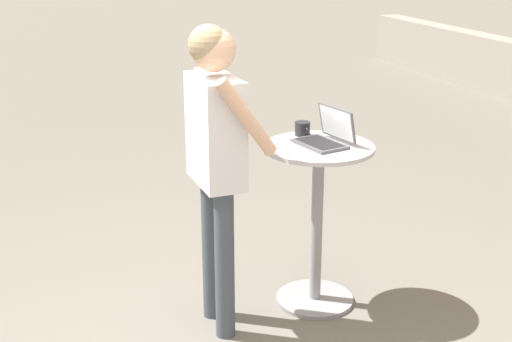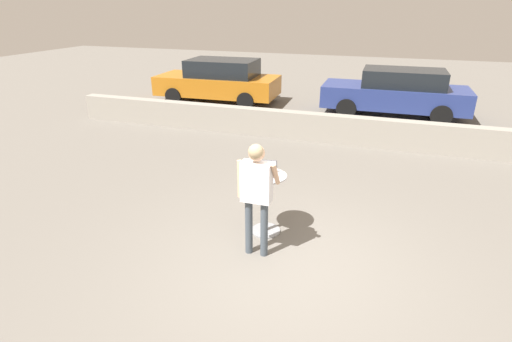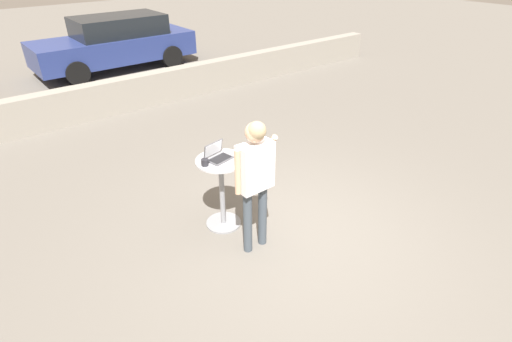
{
  "view_description": "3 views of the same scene",
  "coord_description": "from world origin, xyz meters",
  "px_view_note": "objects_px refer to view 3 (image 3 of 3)",
  "views": [
    {
      "loc": [
        2.97,
        -0.95,
        2.21
      ],
      "look_at": [
        -0.39,
        0.32,
        0.98
      ],
      "focal_mm": 50.0,
      "sensor_mm": 36.0,
      "label": 1
    },
    {
      "loc": [
        1.08,
        -4.65,
        3.49
      ],
      "look_at": [
        -0.65,
        0.44,
        1.22
      ],
      "focal_mm": 28.0,
      "sensor_mm": 36.0,
      "label": 2
    },
    {
      "loc": [
        -2.99,
        -2.99,
        3.44
      ],
      "look_at": [
        -0.42,
        0.27,
        1.02
      ],
      "focal_mm": 28.0,
      "sensor_mm": 36.0,
      "label": 3
    }
  ],
  "objects_px": {
    "coffee_mug": "(205,162)",
    "laptop": "(218,155)",
    "cafe_table": "(222,186)",
    "parked_car_near_street": "(116,43)",
    "standing_person": "(255,171)"
  },
  "relations": [
    {
      "from": "cafe_table",
      "to": "coffee_mug",
      "type": "xyz_separation_m",
      "value": [
        -0.23,
        -0.0,
        0.44
      ]
    },
    {
      "from": "coffee_mug",
      "to": "laptop",
      "type": "bearing_deg",
      "value": 12.53
    },
    {
      "from": "cafe_table",
      "to": "laptop",
      "type": "height_order",
      "value": "laptop"
    },
    {
      "from": "coffee_mug",
      "to": "parked_car_near_street",
      "type": "relative_size",
      "value": 0.03
    },
    {
      "from": "standing_person",
      "to": "parked_car_near_street",
      "type": "height_order",
      "value": "standing_person"
    },
    {
      "from": "parked_car_near_street",
      "to": "cafe_table",
      "type": "bearing_deg",
      "value": -102.42
    },
    {
      "from": "cafe_table",
      "to": "parked_car_near_street",
      "type": "xyz_separation_m",
      "value": [
        1.84,
        8.37,
        0.17
      ]
    },
    {
      "from": "laptop",
      "to": "cafe_table",
      "type": "bearing_deg",
      "value": -79.33
    },
    {
      "from": "coffee_mug",
      "to": "standing_person",
      "type": "relative_size",
      "value": 0.07
    },
    {
      "from": "cafe_table",
      "to": "standing_person",
      "type": "distance_m",
      "value": 0.82
    },
    {
      "from": "coffee_mug",
      "to": "standing_person",
      "type": "height_order",
      "value": "standing_person"
    },
    {
      "from": "standing_person",
      "to": "coffee_mug",
      "type": "bearing_deg",
      "value": 113.94
    },
    {
      "from": "laptop",
      "to": "parked_car_near_street",
      "type": "distance_m",
      "value": 8.53
    },
    {
      "from": "cafe_table",
      "to": "parked_car_near_street",
      "type": "relative_size",
      "value": 0.22
    },
    {
      "from": "cafe_table",
      "to": "parked_car_near_street",
      "type": "bearing_deg",
      "value": 77.58
    }
  ]
}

